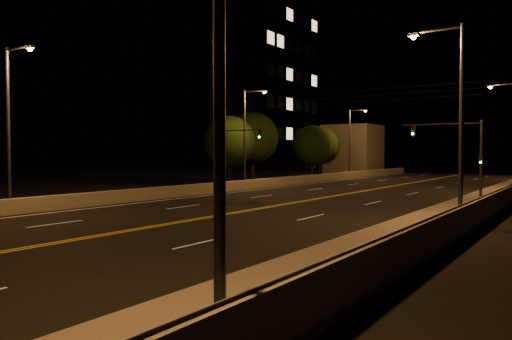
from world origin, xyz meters
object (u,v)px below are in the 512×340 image
Objects in this scene: streetlight_4 at (11,118)px; traffic_signal_left at (229,151)px; streetlight_0 at (206,34)px; building_tower at (224,69)px; streetlight_6 at (351,138)px; tree_2 at (312,145)px; tree_1 at (253,138)px; streetlight_1 at (455,111)px; tree_3 at (321,146)px; traffic_signal_right at (463,151)px; tree_0 at (229,142)px; streetlight_5 at (247,132)px.

streetlight_4 is 1.68× the size of traffic_signal_left.
building_tower reaches higher than streetlight_0.
streetlight_0 is at bearing -69.13° from streetlight_6.
tree_1 is at bearing -110.42° from tree_2.
streetlight_0 and streetlight_1 have the same top height.
streetlight_0 is at bearing -64.29° from tree_2.
streetlight_1 is 45.98m from tree_3.
traffic_signal_right is at bearing 0.00° from traffic_signal_left.
tree_2 is (-2.90, 41.43, -0.97)m from streetlight_4.
traffic_signal_left is 28.90m from tree_3.
streetlight_6 is at bearing 6.13° from tree_3.
streetlight_1 is 1.68× the size of traffic_signal_left.
tree_0 reaches higher than traffic_signal_left.
streetlight_1 is at bearing -56.07° from tree_3.
tree_2 is at bearing -10.80° from building_tower.
tree_1 is at bearing -97.87° from tree_3.
traffic_signal_left is 35.64m from building_tower.
tree_0 reaches higher than tree_2.
traffic_signal_left is at bearing -53.47° from tree_0.
tree_1 is at bearing 121.72° from streetlight_5.
building_tower is at bearing 128.63° from tree_0.
tree_1 is (-6.14, 32.71, -0.20)m from streetlight_4.
streetlight_0 is at bearing -65.31° from tree_3.
streetlight_0 reaches higher than tree_3.
building_tower is (-19.39, 21.81, 10.69)m from streetlight_5.
streetlight_0 is at bearing -56.08° from streetlight_5.
streetlight_1 is 1.33× the size of tree_2.
streetlight_5 is at bearing -81.18° from tree_2.
streetlight_4 is 41.55m from tree_2.
streetlight_5 is 1.00× the size of streetlight_6.
traffic_signal_left is at bearing 86.26° from streetlight_4.
tree_3 is at bearing 99.99° from streetlight_5.
streetlight_4 is 1.34× the size of tree_3.
streetlight_6 is 15.68m from tree_1.
tree_3 is (-24.06, 28.38, 0.81)m from traffic_signal_right.
tree_2 is (1.15, 16.06, -0.17)m from tree_0.
traffic_signal_left is 0.79× the size of tree_2.
streetlight_5 is at bearing -32.85° from tree_0.
traffic_signal_right is at bearing -28.98° from tree_1.
streetlight_5 reaches higher than tree_2.
streetlight_6 is at bearing 66.93° from tree_1.
streetlight_0 reaches higher than tree_1.
streetlight_0 and streetlight_4 have the same top height.
tree_2 is at bearing 94.00° from streetlight_4.
traffic_signal_right is at bearing -55.45° from streetlight_6.
tree_0 is at bearing -73.99° from tree_1.
tree_0 is at bearing 163.51° from traffic_signal_right.
streetlight_0 is at bearing -53.56° from traffic_signal_left.
streetlight_0 is 27.53m from traffic_signal_right.
tree_1 is at bearing 123.41° from streetlight_0.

